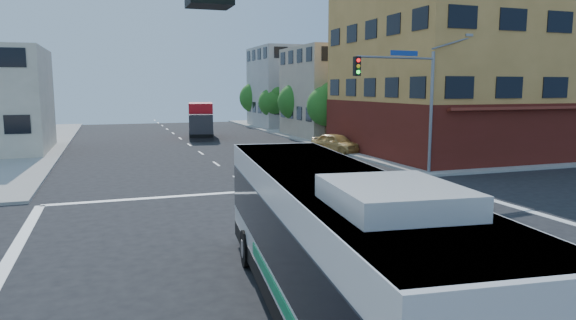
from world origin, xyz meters
name	(u,v)px	position (x,y,z in m)	size (l,w,h in m)	color
ground	(336,248)	(0.00, 0.00, 0.00)	(120.00, 120.00, 0.00)	black
sidewalk_ne	(484,130)	(35.00, 35.00, 0.07)	(50.00, 50.00, 0.15)	gray
corner_building_ne	(476,76)	(19.99, 18.48, 5.89)	(18.10, 15.44, 14.00)	#CD9549
building_east_near	(350,92)	(16.98, 33.98, 4.51)	(12.06, 10.06, 9.00)	tan
building_east_far	(302,87)	(16.98, 47.98, 5.01)	(12.06, 10.06, 10.00)	#A9AAA4
signal_mast_ne	(407,88)	(9.08, 10.62, 4.98)	(7.91, 1.13, 8.07)	slate
street_tree_a	(328,103)	(11.90, 27.92, 3.59)	(3.60, 3.60, 5.53)	#322112
street_tree_b	(297,100)	(11.90, 35.92, 3.75)	(3.80, 3.80, 5.79)	#322112
street_tree_c	(274,101)	(11.90, 43.92, 3.46)	(3.40, 3.40, 5.29)	#322112
street_tree_d	(255,96)	(11.90, 51.92, 3.88)	(4.00, 4.00, 6.03)	#322112
transit_bus	(331,244)	(-2.27, -4.67, 1.76)	(3.92, 12.35, 3.60)	black
box_truck	(201,121)	(2.09, 37.00, 1.67)	(3.44, 7.92, 3.45)	#2A292E
parked_car	(336,143)	(9.95, 21.80, 0.75)	(1.77, 4.39, 1.50)	tan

